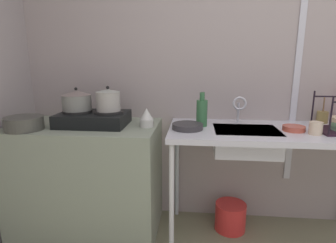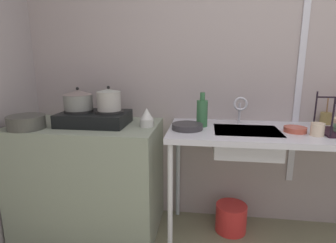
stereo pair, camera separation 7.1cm
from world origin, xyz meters
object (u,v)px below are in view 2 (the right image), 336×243
(frying_pan, at_px, (187,127))
(utensil_jar, at_px, (326,118))
(stove, at_px, (94,118))
(percolator, at_px, (147,118))
(cup_by_rack, at_px, (317,129))
(small_bowl_on_drainboard, at_px, (295,129))
(bucket_on_floor, at_px, (231,218))
(pot_beside_stove, at_px, (26,122))
(bottle_by_sink, at_px, (202,112))
(pot_on_left_burner, at_px, (78,100))
(pot_on_right_burner, at_px, (109,100))
(sink_basin, at_px, (246,142))
(faucet, at_px, (240,106))

(frying_pan, bearing_deg, utensil_jar, 16.11)
(stove, xyz_separation_m, percolator, (0.42, -0.01, 0.02))
(cup_by_rack, relative_size, small_bowl_on_drainboard, 0.56)
(utensil_jar, relative_size, bucket_on_floor, 0.83)
(pot_beside_stove, height_order, bottle_by_sink, bottle_by_sink)
(stove, distance_m, bucket_on_floor, 1.39)
(pot_on_left_burner, bearing_deg, pot_beside_stove, -149.31)
(frying_pan, relative_size, small_bowl_on_drainboard, 1.47)
(pot_beside_stove, distance_m, cup_by_rack, 2.05)
(pot_on_right_burner, bearing_deg, utensil_jar, 8.76)
(pot_beside_stove, xyz_separation_m, utensil_jar, (2.25, 0.45, 0.00))
(percolator, xyz_separation_m, utensil_jar, (1.39, 0.27, -0.02))
(stove, distance_m, percolator, 0.42)
(pot_beside_stove, distance_m, bottle_by_sink, 1.31)
(stove, relative_size, small_bowl_on_drainboard, 3.36)
(sink_basin, relative_size, faucet, 2.11)
(frying_pan, height_order, bucket_on_floor, frying_pan)
(percolator, bearing_deg, bottle_by_sink, 9.23)
(faucet, xyz_separation_m, small_bowl_on_drainboard, (0.36, -0.18, -0.13))
(stove, height_order, cup_by_rack, stove)
(cup_by_rack, bearing_deg, bottle_by_sink, 167.88)
(percolator, relative_size, frying_pan, 0.63)
(bottle_by_sink, distance_m, bucket_on_floor, 0.93)
(stove, relative_size, pot_beside_stove, 1.94)
(frying_pan, bearing_deg, faucet, 26.98)
(small_bowl_on_drainboard, bearing_deg, cup_by_rack, -36.43)
(percolator, relative_size, bucket_on_floor, 0.56)
(stove, distance_m, cup_by_rack, 1.61)
(bucket_on_floor, bearing_deg, bottle_by_sink, -171.36)
(stove, bearing_deg, frying_pan, -4.02)
(stove, bearing_deg, percolator, -1.57)
(frying_pan, xyz_separation_m, utensil_jar, (1.07, 0.31, 0.03))
(frying_pan, relative_size, bottle_by_sink, 0.87)
(cup_by_rack, xyz_separation_m, bucket_on_floor, (-0.51, 0.21, -0.83))
(small_bowl_on_drainboard, bearing_deg, frying_pan, -178.03)
(sink_basin, distance_m, cup_by_rack, 0.47)
(pot_on_left_burner, relative_size, bucket_on_floor, 0.88)
(frying_pan, bearing_deg, stove, 175.98)
(pot_on_left_burner, relative_size, frying_pan, 0.99)
(percolator, height_order, bucket_on_floor, percolator)
(stove, xyz_separation_m, utensil_jar, (1.81, 0.26, -0.01))
(cup_by_rack, bearing_deg, pot_on_right_burner, 175.78)
(sink_basin, xyz_separation_m, small_bowl_on_drainboard, (0.33, -0.01, 0.11))
(bottle_by_sink, bearing_deg, sink_basin, -13.09)
(stove, relative_size, sink_basin, 1.11)
(pot_on_left_burner, distance_m, cup_by_rack, 1.74)
(cup_by_rack, height_order, bottle_by_sink, bottle_by_sink)
(stove, bearing_deg, small_bowl_on_drainboard, -0.97)
(stove, distance_m, faucet, 1.14)
(small_bowl_on_drainboard, bearing_deg, bottle_by_sink, 172.94)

